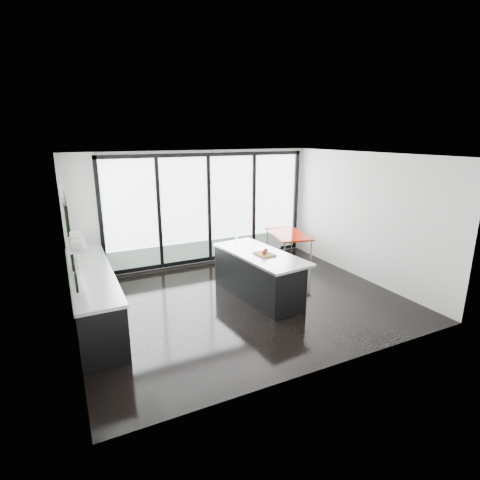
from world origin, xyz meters
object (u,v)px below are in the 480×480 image
bar_stool_far (258,267)px  red_table (288,248)px  island (257,274)px  bar_stool_near (278,275)px

bar_stool_far → red_table: (1.32, 0.82, 0.05)m
island → bar_stool_far: island is taller
bar_stool_near → red_table: red_table is taller
bar_stool_far → bar_stool_near: bearing=-65.6°
island → red_table: bearing=41.4°
island → bar_stool_near: 0.53m
bar_stool_near → red_table: 1.94m
island → bar_stool_near: size_ratio=3.30×
red_table → bar_stool_near: bearing=-128.9°
bar_stool_near → bar_stool_far: size_ratio=1.07×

